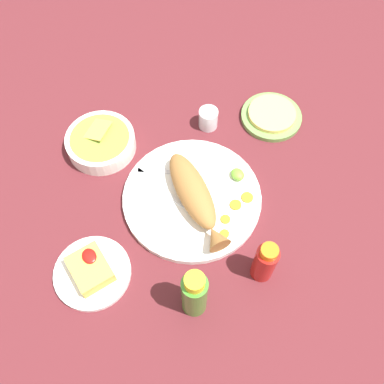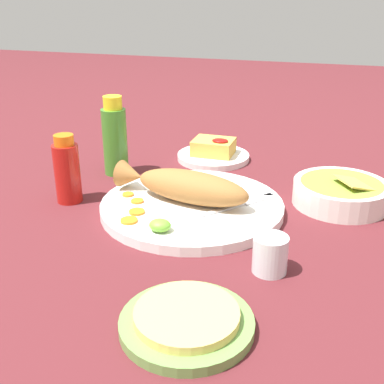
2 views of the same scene
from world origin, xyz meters
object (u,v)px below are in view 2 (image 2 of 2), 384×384
object	(u,v)px
salt_cup	(270,256)
fried_fish	(184,186)
hot_sauce_bottle_green	(115,138)
hot_sauce_bottle_red	(67,171)
main_plate	(192,206)
side_plate_fries	(213,157)
guacamole_bowl	(341,192)
tortilla_plate	(187,324)
fork_near	(234,194)
fork_far	(240,205)

from	to	relation	value
salt_cup	fried_fish	bearing A→B (deg)	138.50
hot_sauce_bottle_green	salt_cup	distance (m)	0.50
hot_sauce_bottle_red	main_plate	bearing A→B (deg)	6.90
side_plate_fries	guacamole_bowl	size ratio (longest dim) A/B	0.96
salt_cup	side_plate_fries	distance (m)	0.50
salt_cup	tortilla_plate	bearing A→B (deg)	-115.18
fork_near	hot_sauce_bottle_red	xyz separation A→B (m)	(-0.31, -0.08, 0.04)
fried_fish	side_plate_fries	size ratio (longest dim) A/B	1.59
main_plate	tortilla_plate	bearing A→B (deg)	-73.44
side_plate_fries	tortilla_plate	size ratio (longest dim) A/B	1.04
fried_fish	fork_far	xyz separation A→B (m)	(0.11, 0.01, -0.03)
hot_sauce_bottle_green	salt_cup	bearing A→B (deg)	-37.51
hot_sauce_bottle_green	tortilla_plate	xyz separation A→B (m)	(0.32, -0.46, -0.07)
hot_sauce_bottle_red	salt_cup	world-z (taller)	hot_sauce_bottle_red
side_plate_fries	hot_sauce_bottle_green	bearing A→B (deg)	-139.86
fork_near	hot_sauce_bottle_green	bearing A→B (deg)	146.79
fork_far	hot_sauce_bottle_green	xyz separation A→B (m)	(-0.31, 0.13, 0.06)
guacamole_bowl	hot_sauce_bottle_red	bearing A→B (deg)	-164.10
fried_fish	side_plate_fries	world-z (taller)	fried_fish
main_plate	salt_cup	size ratio (longest dim) A/B	6.00
salt_cup	side_plate_fries	bearing A→B (deg)	114.77
fork_far	fork_near	bearing A→B (deg)	64.58
fork_far	side_plate_fries	xyz separation A→B (m)	(-0.13, 0.28, -0.01)
fork_near	hot_sauce_bottle_red	bearing A→B (deg)	178.03
fried_fish	guacamole_bowl	size ratio (longest dim) A/B	1.53
fork_far	side_plate_fries	distance (m)	0.31
fork_far	hot_sauce_bottle_red	world-z (taller)	hot_sauce_bottle_red
hot_sauce_bottle_green	salt_cup	size ratio (longest dim) A/B	3.06
salt_cup	fork_near	bearing A→B (deg)	115.34
guacamole_bowl	salt_cup	bearing A→B (deg)	-108.07
fork_far	guacamole_bowl	distance (m)	0.20
hot_sauce_bottle_red	guacamole_bowl	bearing A→B (deg)	15.90
fried_fish	main_plate	bearing A→B (deg)	0.00
side_plate_fries	salt_cup	bearing A→B (deg)	-65.23
fork_near	guacamole_bowl	world-z (taller)	guacamole_bowl
main_plate	salt_cup	world-z (taller)	salt_cup
guacamole_bowl	fork_near	bearing A→B (deg)	-163.25
salt_cup	guacamole_bowl	bearing A→B (deg)	71.93
guacamole_bowl	main_plate	bearing A→B (deg)	-156.46
fork_near	fork_far	xyz separation A→B (m)	(0.02, -0.04, 0.00)
fried_fish	hot_sauce_bottle_red	world-z (taller)	hot_sauce_bottle_red
fried_fish	guacamole_bowl	distance (m)	0.30
salt_cup	guacamole_bowl	size ratio (longest dim) A/B	0.32
fork_near	side_plate_fries	distance (m)	0.26
hot_sauce_bottle_green	hot_sauce_bottle_red	bearing A→B (deg)	-96.88
main_plate	fork_near	world-z (taller)	fork_near
hot_sauce_bottle_red	tortilla_plate	xyz separation A→B (m)	(0.34, -0.29, -0.06)
fork_near	side_plate_fries	xyz separation A→B (m)	(-0.11, 0.24, -0.01)
fried_fish	fork_near	size ratio (longest dim) A/B	1.53
main_plate	fried_fish	distance (m)	0.04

